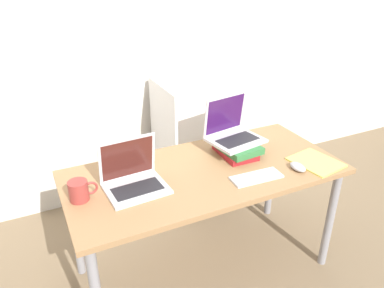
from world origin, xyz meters
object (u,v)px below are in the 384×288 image
wireless_keyboard (256,177)px  mouse (298,167)px  mug (79,191)px  laptop_on_books (232,131)px  laptop_left (133,179)px  notepad (316,162)px  mini_fridge (198,142)px  book_stack (236,149)px

wireless_keyboard → mouse: mouse is taller
mouse → mug: mug is taller
laptop_on_books → wireless_keyboard: bearing=-98.2°
laptop_left → notepad: 1.05m
mouse → notepad: (0.15, 0.02, -0.01)m
laptop_on_books → wireless_keyboard: laptop_on_books is taller
laptop_on_books → mini_fridge: laptop_on_books is taller
mouse → mini_fridge: mini_fridge is taller
laptop_on_books → laptop_left: bearing=-168.1°
mini_fridge → notepad: bearing=-73.7°
mini_fridge → mug: bearing=-143.7°
wireless_keyboard → laptop_on_books: bearing=81.8°
laptop_on_books → mug: size_ratio=2.40×
laptop_left → mini_fridge: 1.09m
wireless_keyboard → notepad: (0.41, -0.01, -0.00)m
laptop_on_books → mini_fridge: 0.71m
laptop_on_books → notepad: (0.36, -0.35, -0.12)m
mouse → mini_fridge: (-0.14, 0.98, -0.25)m
laptop_on_books → mug: 0.95m
notepad → wireless_keyboard: bearing=178.8°
book_stack → mouse: bearing=-54.9°
mouse → mug: (-1.15, 0.23, 0.03)m
laptop_left → laptop_on_books: (0.67, 0.14, 0.08)m
laptop_left → book_stack: (0.67, 0.08, -0.01)m
mini_fridge → laptop_left: bearing=-134.7°
book_stack → mug: 0.94m
mouse → mug: size_ratio=0.77×
laptop_left → mug: 0.27m
notepad → mug: 1.31m
laptop_left → laptop_on_books: laptop_on_books is taller
notepad → mug: bearing=170.6°
wireless_keyboard → mouse: bearing=-5.5°
mug → book_stack: bearing=4.4°
book_stack → mouse: (0.21, -0.30, -0.02)m
laptop_on_books → notepad: bearing=-44.7°
laptop_on_books → mouse: 0.44m
wireless_keyboard → mug: (-0.89, 0.21, 0.04)m
wireless_keyboard → mini_fridge: (0.12, 0.95, -0.23)m
book_stack → mini_fridge: (0.08, 0.67, -0.27)m
mug → mouse: bearing=-11.4°
wireless_keyboard → mini_fridge: size_ratio=0.29×
notepad → laptop_on_books: bearing=135.3°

